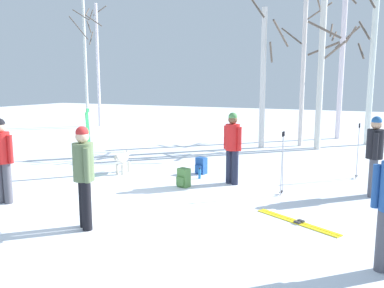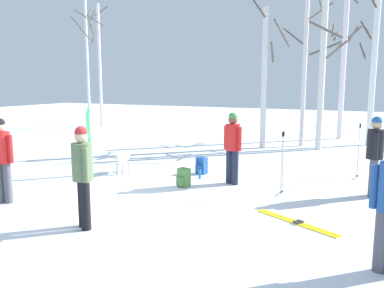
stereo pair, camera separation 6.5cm
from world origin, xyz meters
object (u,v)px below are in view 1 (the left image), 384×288
object	(u,v)px
ski_pair_planted_0	(89,143)
backpack_1	(201,166)
ski_poles_1	(358,149)
birch_tree_2	(264,76)
ski_pair_lying_0	(297,222)
birch_tree_0	(85,54)
ski_poles_0	(282,161)
birch_tree_1	(97,62)
birch_tree_6	(371,67)
person_0	(2,155)
person_1	(84,171)
backpack_0	(184,178)
person_4	(375,151)
dog	(122,159)
birch_tree_4	(321,73)
birch_tree_5	(342,62)
birch_tree_3	(304,61)
person_3	(232,143)
water_bottle_0	(200,174)

from	to	relation	value
ski_pair_planted_0	backpack_1	size ratio (longest dim) A/B	3.99
ski_poles_1	birch_tree_2	distance (m)	5.35
ski_pair_lying_0	birch_tree_0	xyz separation A→B (m)	(-12.89, 9.94, 3.89)
backpack_1	ski_poles_0	bearing A→B (deg)	-24.41
birch_tree_1	birch_tree_6	size ratio (longest dim) A/B	1.12
person_0	ski_poles_0	world-z (taller)	person_0
ski_pair_planted_0	birch_tree_0	world-z (taller)	birch_tree_0
person_1	backpack_0	world-z (taller)	person_1
person_4	dog	world-z (taller)	person_4
dog	birch_tree_2	world-z (taller)	birch_tree_2
ski_pair_lying_0	birch_tree_4	distance (m)	8.49
backpack_1	birch_tree_0	distance (m)	12.82
dog	ski_poles_1	xyz separation A→B (m)	(5.70, 2.05, 0.36)
person_1	birch_tree_5	world-z (taller)	birch_tree_5
backpack_1	birch_tree_2	bearing A→B (deg)	85.98
birch_tree_6	ski_pair_lying_0	bearing A→B (deg)	-94.95
ski_poles_1	birch_tree_2	size ratio (longest dim) A/B	0.26
ski_pair_planted_0	birch_tree_3	distance (m)	8.70
person_1	birch_tree_4	bearing A→B (deg)	76.07
person_1	birch_tree_5	size ratio (longest dim) A/B	0.26
ski_poles_0	person_1	bearing A→B (deg)	-127.01
ski_poles_1	birch_tree_3	bearing A→B (deg)	115.21
person_1	backpack_1	distance (m)	4.49
person_3	ski_pair_planted_0	distance (m)	3.72
ski_pair_lying_0	birch_tree_5	world-z (taller)	birch_tree_5
dog	backpack_0	distance (m)	2.17
person_3	birch_tree_0	bearing A→B (deg)	144.19
birch_tree_1	person_3	bearing A→B (deg)	-39.05
birch_tree_6	ski_poles_1	bearing A→B (deg)	-90.78
backpack_1	birch_tree_0	world-z (taller)	birch_tree_0
person_4	birch_tree_4	bearing A→B (deg)	108.20
dog	birch_tree_0	distance (m)	11.91
birch_tree_0	birch_tree_6	bearing A→B (deg)	-0.12
birch_tree_1	birch_tree_3	size ratio (longest dim) A/B	1.08
water_bottle_0	birch_tree_3	bearing A→B (deg)	77.77
person_1	person_4	distance (m)	5.92
person_0	ski_pair_lying_0	distance (m)	5.80
ski_poles_0	birch_tree_3	distance (m)	7.43
birch_tree_1	birch_tree_2	distance (m)	10.82
ski_poles_1	birch_tree_0	bearing A→B (deg)	155.99
person_4	birch_tree_3	bearing A→B (deg)	112.49
birch_tree_4	birch_tree_5	world-z (taller)	birch_tree_5
birch_tree_0	birch_tree_5	size ratio (longest dim) A/B	1.17
water_bottle_0	birch_tree_1	size ratio (longest dim) A/B	0.04
backpack_1	birch_tree_3	world-z (taller)	birch_tree_3
person_1	birch_tree_5	distance (m)	13.53
ski_pair_planted_0	birch_tree_6	bearing A→B (deg)	53.58
ski_pair_planted_0	birch_tree_0	distance (m)	11.78
person_0	water_bottle_0	world-z (taller)	person_0
person_3	birch_tree_4	size ratio (longest dim) A/B	0.32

